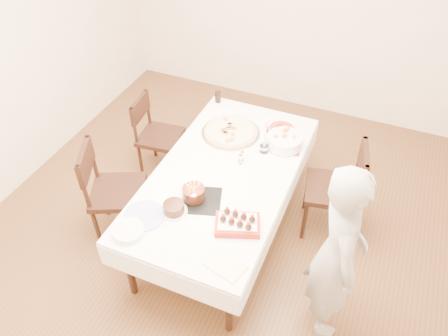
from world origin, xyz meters
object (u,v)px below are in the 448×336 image
at_px(dining_table, 224,202).
at_px(taper_candle, 265,135).
at_px(layer_cake, 174,208).
at_px(strawberry_box, 237,224).
at_px(chair_right_savory, 331,189).
at_px(person, 337,254).
at_px(pizza_white, 231,132).
at_px(pizza_pepperoni, 282,130).
at_px(chair_left_dessert, 118,192).
at_px(chair_left_savory, 160,137).
at_px(cola_glass, 218,97).
at_px(pasta_bowl, 284,141).
at_px(birthday_cake, 193,190).

bearing_deg(dining_table, taper_candle, 60.82).
height_order(dining_table, layer_cake, layer_cake).
bearing_deg(strawberry_box, chair_right_savory, 59.90).
xyz_separation_m(person, pizza_white, (-1.24, 1.06, -0.03)).
bearing_deg(pizza_pepperoni, person, -57.75).
xyz_separation_m(chair_right_savory, chair_left_dessert, (-1.77, -0.80, 0.01)).
height_order(chair_left_savory, pizza_pepperoni, chair_left_savory).
relative_size(person, strawberry_box, 4.75).
xyz_separation_m(pizza_pepperoni, strawberry_box, (0.05, -1.28, 0.02)).
height_order(pizza_white, strawberry_box, strawberry_box).
xyz_separation_m(pizza_white, cola_glass, (-0.33, 0.45, 0.04)).
bearing_deg(pizza_pepperoni, chair_left_savory, -170.80).
relative_size(chair_left_dessert, strawberry_box, 2.99).
height_order(chair_right_savory, layer_cake, chair_right_savory).
distance_m(chair_left_savory, pizza_white, 0.87).
height_order(taper_candle, layer_cake, taper_candle).
height_order(pizza_pepperoni, pasta_bowl, pasta_bowl).
relative_size(chair_right_savory, chair_left_savory, 1.11).
xyz_separation_m(chair_left_savory, strawberry_box, (1.30, -1.07, 0.34)).
height_order(chair_right_savory, taper_candle, taper_candle).
distance_m(chair_left_dessert, taper_candle, 1.42).
bearing_deg(person, pasta_bowl, 13.22).
bearing_deg(pasta_bowl, pizza_white, -178.71).
height_order(chair_left_dessert, birthday_cake, chair_left_dessert).
relative_size(chair_left_dessert, pasta_bowl, 3.14).
bearing_deg(chair_right_savory, strawberry_box, -131.71).
xyz_separation_m(dining_table, person, (1.09, -0.52, 0.43)).
bearing_deg(layer_cake, pizza_pepperoni, 70.58).
relative_size(pizza_white, cola_glass, 4.82).
xyz_separation_m(dining_table, chair_right_savory, (0.88, 0.43, 0.12)).
bearing_deg(person, dining_table, 43.71).
bearing_deg(pasta_bowl, pizza_pepperoni, 112.76).
height_order(taper_candle, birthday_cake, taper_candle).
bearing_deg(person, chair_left_savory, 41.80).
distance_m(pizza_white, cola_glass, 0.56).
relative_size(pizza_pepperoni, taper_candle, 0.75).
relative_size(cola_glass, layer_cake, 0.55).
bearing_deg(dining_table, cola_glass, 116.26).
relative_size(dining_table, person, 1.33).
bearing_deg(pizza_white, birthday_cake, -86.69).
distance_m(pizza_white, strawberry_box, 1.17).
bearing_deg(chair_left_savory, pasta_bowl, 173.28).
height_order(pizza_white, pasta_bowl, pasta_bowl).
bearing_deg(birthday_cake, strawberry_box, -18.08).
distance_m(chair_right_savory, person, 1.02).
relative_size(chair_left_dessert, pizza_pepperoni, 3.61).
bearing_deg(chair_left_savory, cola_glass, -144.38).
bearing_deg(chair_left_dessert, pizza_white, -153.51).
bearing_deg(dining_table, chair_left_savory, 150.38).
relative_size(pizza_pepperoni, layer_cake, 1.33).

